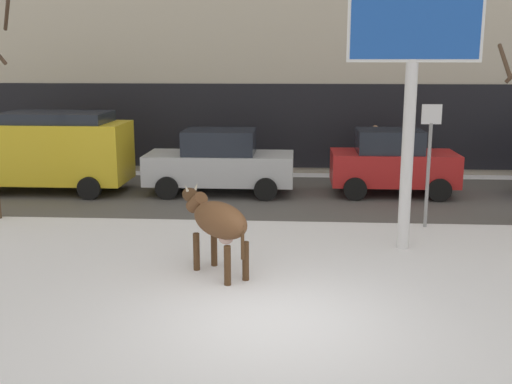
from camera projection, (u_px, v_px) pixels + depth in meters
ground_plane at (273, 317)px, 9.20m from camera, size 120.00×120.00×0.00m
road_strip at (284, 196)px, 17.38m from camera, size 60.00×5.60×0.01m
cow_brown at (218, 221)px, 10.86m from camera, size 1.57×1.69×1.54m
billboard at (414, 32)px, 11.66m from camera, size 2.52×0.58×5.56m
car_yellow_van at (49, 150)px, 17.68m from camera, size 4.60×2.13×2.32m
car_silver_sedan at (220, 162)px, 17.52m from camera, size 4.20×1.99×1.84m
car_red_hatchback at (392, 162)px, 17.38m from camera, size 3.50×1.92×1.86m
pedestrian_near_billboard at (89, 149)px, 20.33m from camera, size 0.36×0.24×1.73m
pedestrian_by_cars at (374, 152)px, 19.73m from camera, size 0.36×0.24×1.73m
street_sign at (429, 156)px, 13.81m from camera, size 0.44×0.08×2.82m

